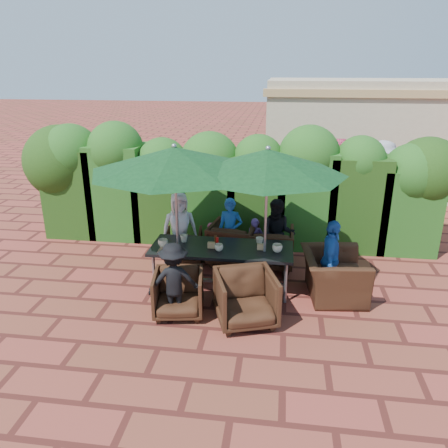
# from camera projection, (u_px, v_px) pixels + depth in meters

# --- Properties ---
(ground) EXTENTS (80.00, 80.00, 0.00)m
(ground) POSITION_uv_depth(u_px,v_px,m) (217.00, 291.00, 7.36)
(ground) COLOR maroon
(ground) RESTS_ON ground
(dining_table) EXTENTS (2.35, 0.90, 0.75)m
(dining_table) POSITION_uv_depth(u_px,v_px,m) (222.00, 251.00, 7.25)
(dining_table) COLOR black
(dining_table) RESTS_ON ground
(umbrella_left) EXTENTS (2.69, 2.69, 2.46)m
(umbrella_left) POSITION_uv_depth(u_px,v_px,m) (175.00, 159.00, 6.75)
(umbrella_left) COLOR gray
(umbrella_left) RESTS_ON ground
(umbrella_right) EXTENTS (2.43, 2.43, 2.46)m
(umbrella_right) POSITION_uv_depth(u_px,v_px,m) (268.00, 162.00, 6.57)
(umbrella_right) COLOR gray
(umbrella_right) RESTS_ON ground
(chair_far_left) EXTENTS (0.76, 0.72, 0.70)m
(chair_far_left) POSITION_uv_depth(u_px,v_px,m) (184.00, 244.00, 8.38)
(chair_far_left) COLOR black
(chair_far_left) RESTS_ON ground
(chair_far_mid) EXTENTS (0.96, 0.92, 0.87)m
(chair_far_mid) POSITION_uv_depth(u_px,v_px,m) (233.00, 241.00, 8.31)
(chair_far_mid) COLOR black
(chair_far_mid) RESTS_ON ground
(chair_far_right) EXTENTS (0.81, 0.76, 0.84)m
(chair_far_right) POSITION_uv_depth(u_px,v_px,m) (271.00, 245.00, 8.15)
(chair_far_right) COLOR black
(chair_far_right) RESTS_ON ground
(chair_near_left) EXTENTS (0.83, 0.79, 0.75)m
(chair_near_left) POSITION_uv_depth(u_px,v_px,m) (178.00, 291.00, 6.58)
(chair_near_left) COLOR black
(chair_near_left) RESTS_ON ground
(chair_near_right) EXTENTS (1.04, 1.01, 0.86)m
(chair_near_right) POSITION_uv_depth(u_px,v_px,m) (246.00, 296.00, 6.35)
(chair_near_right) COLOR black
(chair_near_right) RESTS_ON ground
(chair_end_right) EXTENTS (0.84, 1.19, 0.98)m
(chair_end_right) POSITION_uv_depth(u_px,v_px,m) (334.00, 268.00, 7.07)
(chair_end_right) COLOR black
(chair_end_right) RESTS_ON ground
(adult_far_left) EXTENTS (0.77, 0.60, 1.38)m
(adult_far_left) POSITION_uv_depth(u_px,v_px,m) (180.00, 228.00, 8.24)
(adult_far_left) COLOR white
(adult_far_left) RESTS_ON ground
(adult_far_mid) EXTENTS (0.49, 0.41, 1.28)m
(adult_far_mid) POSITION_uv_depth(u_px,v_px,m) (230.00, 232.00, 8.20)
(adult_far_mid) COLOR blue
(adult_far_mid) RESTS_ON ground
(adult_far_right) EXTENTS (0.65, 0.42, 1.33)m
(adult_far_right) POSITION_uv_depth(u_px,v_px,m) (278.00, 235.00, 7.99)
(adult_far_right) COLOR black
(adult_far_right) RESTS_ON ground
(adult_near_left) EXTENTS (0.83, 0.54, 1.19)m
(adult_near_left) POSITION_uv_depth(u_px,v_px,m) (174.00, 281.00, 6.43)
(adult_near_left) COLOR black
(adult_near_left) RESTS_ON ground
(adult_end_right) EXTENTS (0.46, 0.80, 1.31)m
(adult_end_right) POSITION_uv_depth(u_px,v_px,m) (330.00, 259.00, 6.99)
(adult_end_right) COLOR blue
(adult_end_right) RESTS_ON ground
(child_left) EXTENTS (0.33, 0.30, 0.76)m
(child_left) POSITION_uv_depth(u_px,v_px,m) (211.00, 242.00, 8.39)
(child_left) COLOR #E04F79
(child_left) RESTS_ON ground
(child_right) EXTENTS (0.33, 0.28, 0.90)m
(child_right) POSITION_uv_depth(u_px,v_px,m) (255.00, 242.00, 8.24)
(child_right) COLOR #6C4595
(child_right) RESTS_ON ground
(pedestrian_a) EXTENTS (1.73, 1.63, 1.88)m
(pedestrian_a) POSITION_uv_depth(u_px,v_px,m) (303.00, 178.00, 10.81)
(pedestrian_a) COLOR #328C26
(pedestrian_a) RESTS_ON ground
(pedestrian_b) EXTENTS (1.04, 0.81, 1.91)m
(pedestrian_b) POSITION_uv_depth(u_px,v_px,m) (336.00, 177.00, 10.90)
(pedestrian_b) COLOR #E04F79
(pedestrian_b) RESTS_ON ground
(pedestrian_c) EXTENTS (1.23, 1.29, 1.92)m
(pedestrian_c) POSITION_uv_depth(u_px,v_px,m) (380.00, 180.00, 10.56)
(pedestrian_c) COLOR #97979F
(pedestrian_c) RESTS_ON ground
(cup_a) EXTENTS (0.17, 0.17, 0.13)m
(cup_a) POSITION_uv_depth(u_px,v_px,m) (163.00, 243.00, 7.22)
(cup_a) COLOR beige
(cup_a) RESTS_ON dining_table
(cup_b) EXTENTS (0.13, 0.13, 0.13)m
(cup_b) POSITION_uv_depth(u_px,v_px,m) (184.00, 238.00, 7.42)
(cup_b) COLOR beige
(cup_b) RESTS_ON dining_table
(cup_c) EXTENTS (0.14, 0.14, 0.11)m
(cup_c) POSITION_uv_depth(u_px,v_px,m) (219.00, 247.00, 7.07)
(cup_c) COLOR beige
(cup_c) RESTS_ON dining_table
(cup_d) EXTENTS (0.13, 0.13, 0.12)m
(cup_d) POSITION_uv_depth(u_px,v_px,m) (260.00, 241.00, 7.32)
(cup_d) COLOR beige
(cup_d) RESTS_ON dining_table
(cup_e) EXTENTS (0.17, 0.17, 0.13)m
(cup_e) POSITION_uv_depth(u_px,v_px,m) (277.00, 248.00, 7.02)
(cup_e) COLOR beige
(cup_e) RESTS_ON dining_table
(ketchup_bottle) EXTENTS (0.04, 0.04, 0.17)m
(ketchup_bottle) POSITION_uv_depth(u_px,v_px,m) (217.00, 242.00, 7.20)
(ketchup_bottle) COLOR #B20C0A
(ketchup_bottle) RESTS_ON dining_table
(sauce_bottle) EXTENTS (0.04, 0.04, 0.17)m
(sauce_bottle) POSITION_uv_depth(u_px,v_px,m) (216.00, 240.00, 7.28)
(sauce_bottle) COLOR #4C230C
(sauce_bottle) RESTS_ON dining_table
(serving_tray) EXTENTS (0.35, 0.25, 0.02)m
(serving_tray) POSITION_uv_depth(u_px,v_px,m) (170.00, 250.00, 7.11)
(serving_tray) COLOR #966E48
(serving_tray) RESTS_ON dining_table
(number_block_left) EXTENTS (0.12, 0.06, 0.10)m
(number_block_left) POSITION_uv_depth(u_px,v_px,m) (211.00, 245.00, 7.18)
(number_block_left) COLOR tan
(number_block_left) RESTS_ON dining_table
(number_block_right) EXTENTS (0.12, 0.06, 0.10)m
(number_block_right) POSITION_uv_depth(u_px,v_px,m) (261.00, 247.00, 7.11)
(number_block_right) COLOR tan
(number_block_right) RESTS_ON dining_table
(hedge_wall) EXTENTS (9.10, 1.60, 2.51)m
(hedge_wall) POSITION_uv_depth(u_px,v_px,m) (223.00, 179.00, 9.08)
(hedge_wall) COLOR #19370F
(hedge_wall) RESTS_ON ground
(building) EXTENTS (6.20, 3.08, 3.20)m
(building) POSITION_uv_depth(u_px,v_px,m) (370.00, 136.00, 12.87)
(building) COLOR #C4B491
(building) RESTS_ON ground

